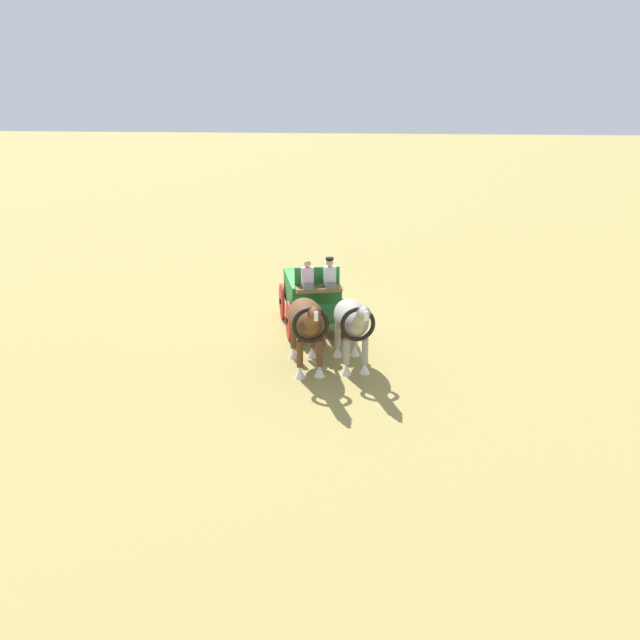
% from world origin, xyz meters
% --- Properties ---
extents(ground_plane, '(220.00, 220.00, 0.00)m').
position_xyz_m(ground_plane, '(0.00, 0.00, 0.00)').
color(ground_plane, '#9E8C4C').
extents(show_wagon, '(5.73, 2.67, 2.74)m').
position_xyz_m(show_wagon, '(0.16, 0.04, 1.20)').
color(show_wagon, '#236B2D').
rests_on(show_wagon, ground).
extents(draft_horse_near, '(3.05, 1.46, 2.25)m').
position_xyz_m(draft_horse_near, '(3.40, 1.60, 1.38)').
color(draft_horse_near, '#9E998E').
rests_on(draft_horse_near, ground).
extents(draft_horse_off, '(3.16, 1.52, 2.32)m').
position_xyz_m(draft_horse_off, '(3.74, 0.34, 1.44)').
color(draft_horse_off, brown).
rests_on(draft_horse_off, ground).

